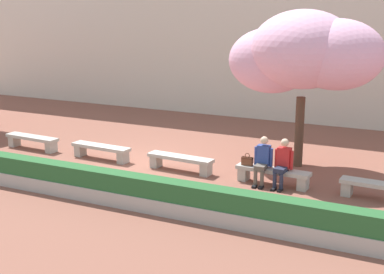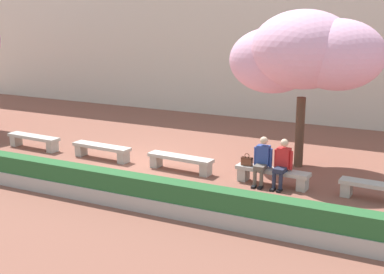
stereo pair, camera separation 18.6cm
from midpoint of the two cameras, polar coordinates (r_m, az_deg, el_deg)
name	(u,v)px [view 2 (the right image)]	position (r m, az deg, el deg)	size (l,w,h in m)	color
ground_plane	(140,165)	(16.15, -5.27, -2.96)	(100.00, 100.00, 0.00)	brown
stone_bench_near_west	(34,140)	(18.53, -16.26, -0.27)	(2.03, 0.53, 0.45)	#ADA89E
stone_bench_center	(102,149)	(16.81, -9.30, -1.32)	(2.03, 0.53, 0.45)	#ADA89E
stone_bench_near_east	(180,161)	(15.40, -0.91, -2.55)	(2.03, 0.53, 0.45)	#ADA89E
stone_bench_east_end	(272,174)	(14.39, 8.93, -3.91)	(2.03, 0.53, 0.45)	#ADA89E
stone_bench_far_east	(381,190)	(13.86, 19.92, -5.30)	(2.03, 0.53, 0.45)	#ADA89E
person_seated_left	(262,159)	(14.31, 7.87, -2.35)	(0.51, 0.69, 1.29)	black
person_seated_right	(282,162)	(14.15, 9.98, -2.61)	(0.51, 0.70, 1.29)	black
handbag	(247,161)	(14.53, 6.24, -2.53)	(0.30, 0.15, 0.34)	brown
cherry_tree_main	(305,54)	(15.64, 12.27, 8.65)	(4.50, 3.17, 4.57)	#513828
planter_hedge_foreground	(75,181)	(13.69, -11.97, -4.63)	(18.17, 0.50, 0.80)	#ADA89E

